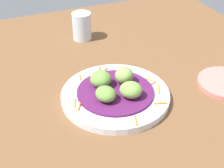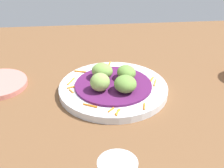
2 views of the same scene
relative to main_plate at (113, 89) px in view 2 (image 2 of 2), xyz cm
name	(u,v)px [view 2 (image 2 of 2)]	position (x,y,z in cm)	size (l,w,h in cm)	color
table_surface	(101,109)	(-5.69, 3.42, -1.90)	(110.00, 110.00, 2.00)	brown
main_plate	(113,89)	(0.00, 0.00, 0.00)	(27.07, 27.07, 1.79)	silver
cabbage_bed	(113,85)	(0.00, 0.00, 1.19)	(19.15, 19.15, 0.59)	#51194C
carrot_garnish	(111,88)	(-1.18, 0.61, 1.10)	(26.09, 22.85, 0.40)	orange
guac_scoop_left	(99,82)	(-2.52, 3.55, 3.67)	(4.84, 4.66, 4.36)	#84A851
guac_scoop_center	(125,84)	(-3.55, -2.52, 3.45)	(5.36, 5.59, 3.94)	olive
guac_scoop_right	(126,73)	(2.52, -3.55, 3.23)	(4.63, 5.32, 3.49)	olive
guac_scoop_back	(102,71)	(3.55, 2.52, 3.43)	(4.96, 5.46, 3.90)	#759E47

